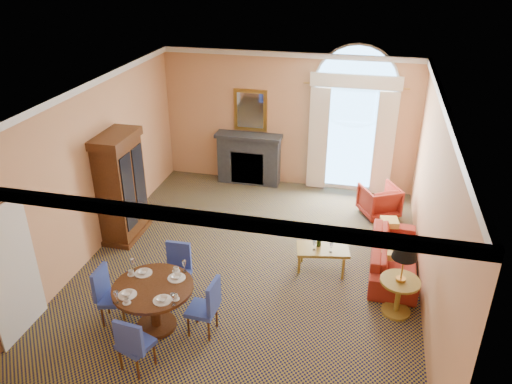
% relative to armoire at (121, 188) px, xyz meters
% --- Properties ---
extents(ground, '(7.50, 7.50, 0.00)m').
position_rel_armoire_xyz_m(ground, '(2.72, -0.54, -1.05)').
color(ground, '#111237').
rests_on(ground, ground).
extents(room_envelope, '(6.04, 7.52, 3.45)m').
position_rel_armoire_xyz_m(room_envelope, '(2.69, 0.13, 1.46)').
color(room_envelope, tan).
rests_on(room_envelope, ground).
extents(armoire, '(0.62, 1.11, 2.17)m').
position_rel_armoire_xyz_m(armoire, '(0.00, 0.00, 0.00)').
color(armoire, '#381D0C').
rests_on(armoire, ground).
extents(dining_table, '(1.22, 1.22, 0.97)m').
position_rel_armoire_xyz_m(dining_table, '(1.70, -2.42, -0.48)').
color(dining_table, '#381D0C').
rests_on(dining_table, ground).
extents(dining_chair_north, '(0.47, 0.47, 0.94)m').
position_rel_armoire_xyz_m(dining_chair_north, '(1.73, -1.53, -0.51)').
color(dining_chair_north, '#263A95').
rests_on(dining_chair_north, ground).
extents(dining_chair_south, '(0.53, 0.53, 0.94)m').
position_rel_armoire_xyz_m(dining_chair_south, '(1.80, -3.34, -0.51)').
color(dining_chair_south, '#263A95').
rests_on(dining_chair_south, ground).
extents(dining_chair_east, '(0.46, 0.45, 0.94)m').
position_rel_armoire_xyz_m(dining_chair_east, '(2.53, -2.34, -0.51)').
color(dining_chair_east, '#263A95').
rests_on(dining_chair_east, ground).
extents(dining_chair_west, '(0.51, 0.51, 0.94)m').
position_rel_armoire_xyz_m(dining_chair_west, '(0.93, -2.42, -0.51)').
color(dining_chair_west, '#263A95').
rests_on(dining_chair_west, ground).
extents(sofa, '(0.84, 2.07, 0.60)m').
position_rel_armoire_xyz_m(sofa, '(5.27, -0.03, -0.75)').
color(sofa, maroon).
rests_on(sofa, ground).
extents(armchair, '(1.01, 1.02, 0.69)m').
position_rel_armoire_xyz_m(armchair, '(4.97, 2.04, -0.70)').
color(armchair, maroon).
rests_on(armchair, ground).
extents(coffee_table, '(1.00, 0.68, 0.83)m').
position_rel_armoire_xyz_m(coffee_table, '(4.01, -0.32, -0.61)').
color(coffee_table, olive).
rests_on(coffee_table, ground).
extents(side_table, '(0.63, 0.63, 1.30)m').
position_rel_armoire_xyz_m(side_table, '(5.32, -1.21, -0.21)').
color(side_table, olive).
rests_on(side_table, ground).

